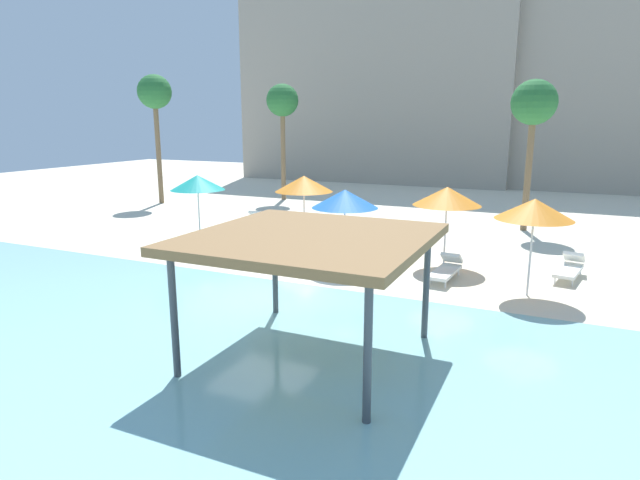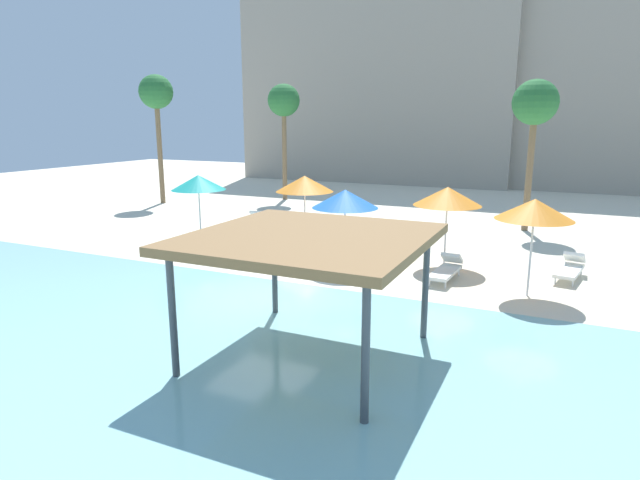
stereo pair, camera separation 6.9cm
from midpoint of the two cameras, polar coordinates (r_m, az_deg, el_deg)
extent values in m
plane|color=beige|center=(14.81, -6.42, -6.16)|extent=(80.00, 80.00, 0.00)
cube|color=#8CC6CC|center=(11.01, -21.04, -13.77)|extent=(44.00, 13.50, 0.04)
cylinder|color=#42474C|center=(13.26, -4.98, -2.95)|extent=(0.14, 0.14, 2.41)
cylinder|color=#42474C|center=(11.92, 11.11, -4.96)|extent=(0.14, 0.14, 2.41)
cylinder|color=#42474C|center=(10.31, -15.51, -8.02)|extent=(0.14, 0.14, 2.41)
cylinder|color=#42474C|center=(8.52, 4.88, -12.11)|extent=(0.14, 0.14, 2.41)
cube|color=olive|center=(10.46, -1.21, 0.15)|extent=(4.48, 4.48, 0.18)
cylinder|color=silver|center=(21.81, -1.80, 2.66)|extent=(0.06, 0.06, 1.94)
cone|color=orange|center=(21.63, -1.82, 6.03)|extent=(2.34, 2.34, 0.64)
cylinder|color=silver|center=(22.93, -12.88, 2.84)|extent=(0.06, 0.06, 1.94)
cone|color=teal|center=(22.75, -13.04, 6.01)|extent=(2.24, 2.24, 0.62)
cylinder|color=silver|center=(15.73, 21.41, -1.79)|extent=(0.06, 0.06, 2.14)
cone|color=orange|center=(15.46, 21.81, 3.08)|extent=(2.06, 2.06, 0.57)
cylinder|color=silver|center=(18.11, 13.10, 0.43)|extent=(0.06, 0.06, 2.05)
cone|color=orange|center=(17.88, 13.32, 4.59)|extent=(2.21, 2.21, 0.61)
cylinder|color=silver|center=(17.70, 2.52, 0.33)|extent=(0.06, 0.06, 1.96)
cone|color=blue|center=(17.47, 2.56, 4.43)|extent=(2.18, 2.18, 0.60)
cylinder|color=white|center=(18.96, -1.62, -1.53)|extent=(0.05, 0.05, 0.22)
cylinder|color=white|center=(18.99, -3.07, -1.52)|extent=(0.05, 0.05, 0.22)
cylinder|color=white|center=(20.36, -1.40, -0.53)|extent=(0.05, 0.05, 0.22)
cylinder|color=white|center=(20.38, -2.75, -0.52)|extent=(0.05, 0.05, 0.22)
cube|color=white|center=(19.63, -2.21, -0.55)|extent=(1.26, 1.89, 0.10)
cube|color=white|center=(20.30, -2.08, 0.68)|extent=(0.75, 0.70, 0.40)
cylinder|color=white|center=(23.25, -7.65, 1.03)|extent=(0.05, 0.05, 0.22)
cylinder|color=white|center=(23.44, -8.74, 1.09)|extent=(0.05, 0.05, 0.22)
cylinder|color=white|center=(24.56, -6.35, 1.69)|extent=(0.05, 0.05, 0.22)
cylinder|color=white|center=(24.74, -7.38, 1.74)|extent=(0.05, 0.05, 0.22)
cube|color=white|center=(23.96, -7.53, 1.77)|extent=(0.88, 1.87, 0.10)
cube|color=white|center=(24.59, -6.88, 2.72)|extent=(0.67, 0.60, 0.40)
cylinder|color=white|center=(15.93, 13.13, -4.64)|extent=(0.05, 0.05, 0.22)
cylinder|color=white|center=(16.06, 11.48, -4.42)|extent=(0.05, 0.05, 0.22)
cylinder|color=white|center=(17.27, 14.46, -3.36)|extent=(0.05, 0.05, 0.22)
cylinder|color=white|center=(17.39, 12.93, -3.17)|extent=(0.05, 0.05, 0.22)
cube|color=white|center=(16.61, 13.05, -3.35)|extent=(0.73, 1.84, 0.10)
cube|color=white|center=(17.24, 13.78, -1.86)|extent=(0.64, 0.55, 0.40)
cylinder|color=white|center=(17.32, 25.23, -4.15)|extent=(0.05, 0.05, 0.22)
cylinder|color=white|center=(17.40, 23.68, -3.93)|extent=(0.05, 0.05, 0.22)
cylinder|color=white|center=(18.70, 25.97, -3.04)|extent=(0.05, 0.05, 0.22)
cylinder|color=white|center=(18.77, 24.53, -2.84)|extent=(0.05, 0.05, 0.22)
cube|color=white|center=(18.00, 24.91, -2.98)|extent=(0.90, 1.88, 0.10)
cube|color=white|center=(18.65, 25.39, -1.64)|extent=(0.68, 0.60, 0.40)
cylinder|color=brown|center=(24.91, 21.27, 6.79)|extent=(0.28, 0.28, 5.15)
sphere|color=#286B33|center=(24.83, 21.82, 13.50)|extent=(1.90, 1.90, 1.90)
cylinder|color=brown|center=(32.46, -16.93, 9.01)|extent=(0.28, 0.28, 5.97)
sphere|color=#286B33|center=(32.45, -17.32, 14.89)|extent=(1.90, 1.90, 1.90)
cylinder|color=brown|center=(32.63, -4.01, 9.18)|extent=(0.28, 0.28, 5.55)
sphere|color=#286B33|center=(32.59, -4.10, 14.67)|extent=(1.90, 1.90, 1.90)
cube|color=#9E9384|center=(45.54, 6.64, 17.02)|extent=(21.20, 9.26, 16.52)
camera|label=1|loc=(0.03, -90.13, -0.03)|focal=29.96mm
camera|label=2|loc=(0.03, 89.87, 0.03)|focal=29.96mm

